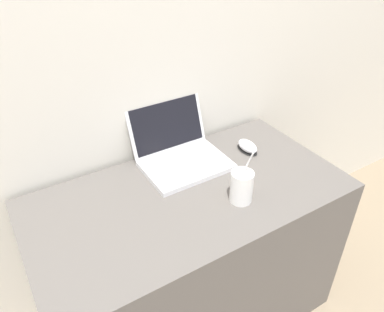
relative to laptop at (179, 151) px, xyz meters
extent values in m
cube|color=silver|center=(-0.07, 0.15, 0.49)|extent=(7.00, 0.04, 2.50)
cube|color=#5B5651|center=(-0.07, -0.20, -0.40)|extent=(1.16, 0.60, 0.71)
cube|color=silver|center=(0.00, -0.05, -0.04)|extent=(0.33, 0.24, 0.02)
cube|color=#B7B7BC|center=(0.00, -0.03, -0.03)|extent=(0.29, 0.13, 0.00)
cube|color=silver|center=(0.00, 0.10, 0.07)|extent=(0.33, 0.08, 0.20)
cube|color=black|center=(0.00, 0.09, 0.07)|extent=(0.30, 0.06, 0.18)
cylinder|color=white|center=(0.06, -0.32, 0.01)|extent=(0.08, 0.08, 0.12)
cylinder|color=black|center=(0.06, -0.32, 0.07)|extent=(0.07, 0.07, 0.01)
cylinder|color=white|center=(0.07, -0.32, 0.07)|extent=(0.03, 0.05, 0.16)
ellipsoid|color=black|center=(0.28, -0.08, -0.04)|extent=(0.06, 0.11, 0.01)
ellipsoid|color=silver|center=(0.28, -0.08, -0.03)|extent=(0.06, 0.10, 0.04)
camera|label=1|loc=(-0.61, -1.09, 0.82)|focal=35.00mm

